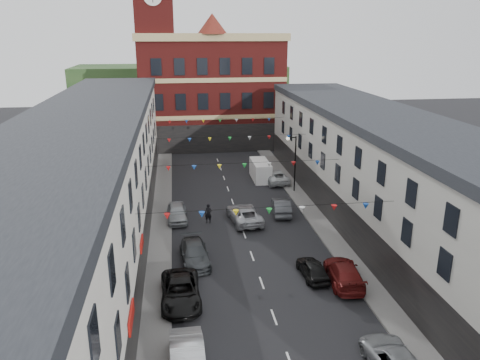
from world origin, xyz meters
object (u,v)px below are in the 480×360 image
car_right_f (275,176)px  pedestrian (208,214)px  street_lamp (293,156)px  car_left_d (195,253)px  car_left_c (181,291)px  car_right_d (313,269)px  car_right_e (281,206)px  moving_car (244,214)px  white_van (260,170)px  car_left_e (177,213)px  car_right_c (344,273)px  car_right_b (395,360)px

car_right_f → pedestrian: pedestrian is taller
street_lamp → pedestrian: street_lamp is taller
car_left_d → car_left_c: bearing=-106.2°
street_lamp → car_left_d: 18.30m
car_right_d → car_right_e: size_ratio=0.86×
car_left_c → moving_car: 13.59m
white_van → car_left_c: bearing=-111.0°
car_right_d → car_right_f: (1.90, 21.33, 0.06)m
car_right_f → car_left_e: bearing=37.0°
car_right_c → car_right_e: car_right_c is taller
car_right_f → car_right_d: bearing=80.4°
car_left_d → car_left_e: 8.34m
car_left_c → car_left_e: (-0.08, 13.40, 0.01)m
car_right_b → car_left_c: bearing=-41.3°
car_left_c → car_left_e: bearing=89.4°
car_right_e → car_left_e: bearing=8.4°
car_left_e → white_van: white_van is taller
street_lamp → car_right_f: size_ratio=1.19×
street_lamp → car_right_e: 7.10m
car_right_b → car_right_d: car_right_b is taller
street_lamp → car_left_d: size_ratio=1.24×
pedestrian → car_left_d: bearing=-80.6°
car_left_c → car_right_b: car_left_c is taller
car_left_e → car_right_b: 23.64m
car_right_e → car_right_d: bearing=94.4°
car_left_c → pedestrian: pedestrian is taller
car_left_d → car_right_c: car_right_c is taller
street_lamp → car_left_e: bearing=-153.1°
moving_car → white_van: bearing=-113.1°
car_left_d → car_right_f: car_left_d is taller
car_left_e → white_van: size_ratio=0.90×
car_left_e → car_right_b: size_ratio=0.92×
car_right_b → car_right_c: bearing=-97.8°
street_lamp → car_right_b: street_lamp is taller
street_lamp → car_left_e: size_ratio=1.39×
car_right_f → moving_car: moving_car is taller
car_right_d → white_van: white_van is taller
car_right_b → white_van: white_van is taller
car_left_c → car_right_f: size_ratio=1.04×
moving_car → pedestrian: bearing=-9.2°
car_left_c → car_left_d: car_left_c is taller
white_van → pedestrian: bearing=-119.4°
street_lamp → car_left_e: (-12.05, -6.13, -3.17)m
moving_car → car_right_e: bearing=-165.2°
car_right_d → street_lamp: bearing=-101.8°
street_lamp → car_right_c: size_ratio=1.19×
street_lamp → pedestrian: bearing=-142.7°
moving_car → pedestrian: (-3.18, 0.16, 0.14)m
car_right_f → moving_car: bearing=60.4°
car_right_f → moving_car: (-5.08, -10.87, 0.04)m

